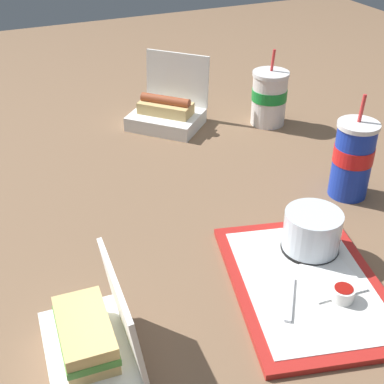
{
  "coord_description": "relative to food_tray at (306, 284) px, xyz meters",
  "views": [
    {
      "loc": [
        -0.93,
        0.39,
        0.66
      ],
      "look_at": [
        -0.05,
        0.0,
        0.05
      ],
      "focal_mm": 50.0,
      "sensor_mm": 36.0,
      "label": 1
    }
  ],
  "objects": [
    {
      "name": "soda_cup_center",
      "position": [
        0.63,
        -0.29,
        0.07
      ],
      "size": [
        0.1,
        0.1,
        0.21
      ],
      "color": "white",
      "rests_on": "ground_plane"
    },
    {
      "name": "clamshell_sandwich_back",
      "position": [
        -0.01,
        0.39,
        0.04
      ],
      "size": [
        0.2,
        0.14,
        0.16
      ],
      "color": "white",
      "rests_on": "ground_plane"
    },
    {
      "name": "ketchup_cup",
      "position": [
        -0.06,
        -0.03,
        0.02
      ],
      "size": [
        0.04,
        0.04,
        0.02
      ],
      "color": "white",
      "rests_on": "food_tray"
    },
    {
      "name": "soda_cup_right",
      "position": [
        0.23,
        -0.26,
        0.09
      ],
      "size": [
        0.09,
        0.09,
        0.24
      ],
      "color": "#1938B7",
      "rests_on": "ground_plane"
    },
    {
      "name": "clamshell_hotdog_corner",
      "position": [
        0.74,
        -0.02,
        0.04
      ],
      "size": [
        0.26,
        0.26,
        0.19
      ],
      "color": "white",
      "rests_on": "ground_plane"
    },
    {
      "name": "food_tray",
      "position": [
        0.0,
        0.0,
        0.0
      ],
      "size": [
        0.42,
        0.34,
        0.01
      ],
      "color": "red",
      "rests_on": "ground_plane"
    },
    {
      "name": "napkin_stack",
      "position": [
        -0.01,
        -0.04,
        0.01
      ],
      "size": [
        0.11,
        0.11,
        0.0
      ],
      "primitive_type": "cube",
      "rotation": [
        0.0,
        0.0,
        -0.07
      ],
      "color": "white",
      "rests_on": "food_tray"
    },
    {
      "name": "ground_plane",
      "position": [
        0.35,
        0.09,
        -0.01
      ],
      "size": [
        3.2,
        3.2,
        0.0
      ],
      "primitive_type": "plane",
      "color": "brown"
    },
    {
      "name": "cake_container",
      "position": [
        0.08,
        -0.06,
        0.05
      ],
      "size": [
        0.11,
        0.11,
        0.08
      ],
      "color": "black",
      "rests_on": "food_tray"
    },
    {
      "name": "plastic_fork",
      "position": [
        -0.03,
        0.05,
        0.01
      ],
      "size": [
        0.1,
        0.07,
        0.0
      ],
      "primitive_type": "cube",
      "rotation": [
        0.0,
        0.0,
        -0.63
      ],
      "color": "white",
      "rests_on": "food_tray"
    }
  ]
}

